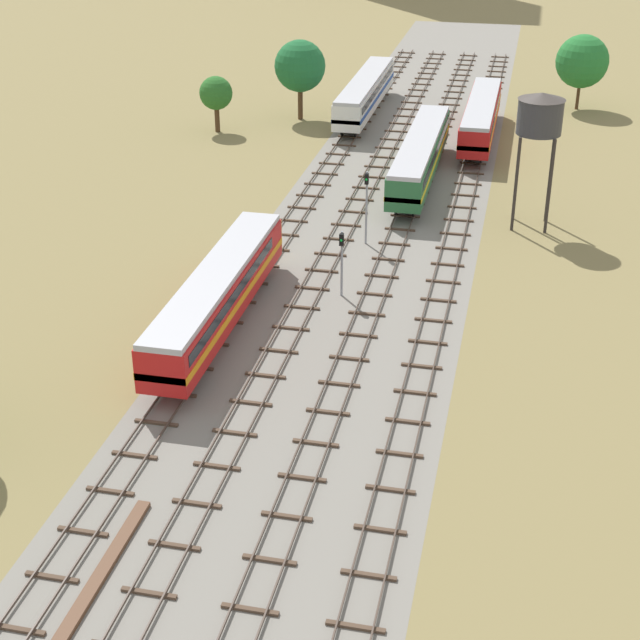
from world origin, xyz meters
The scene contains 17 objects.
ground_plane centered at (0.00, 56.00, 0.00)m, with size 480.00×480.00×0.00m, color olive.
ballast_bed centered at (0.00, 56.00, 0.00)m, with size 16.95×176.00×0.01m, color gray.
track_far_left centered at (-6.48, 57.00, 0.14)m, with size 2.40×126.00×0.29m.
track_left centered at (-2.16, 57.00, 0.14)m, with size 2.40×126.00×0.29m.
track_centre_left centered at (2.16, 57.00, 0.14)m, with size 2.40×126.00×0.29m.
track_centre centered at (6.48, 57.00, 0.14)m, with size 2.40×126.00×0.29m.
diesel_railcar_far_left_nearest centered at (-6.48, 33.43, 2.60)m, with size 2.96×20.50×3.80m.
passenger_coach_centre_left_near centered at (2.16, 64.27, 2.61)m, with size 2.96×22.00×3.80m.
diesel_railcar_centre_mid centered at (6.48, 78.11, 2.60)m, with size 2.96×20.50×3.80m.
passenger_coach_far_left_midfar centered at (-6.48, 85.19, 2.61)m, with size 2.96×22.00×3.80m.
water_tower centered at (11.97, 55.70, 8.79)m, with size 3.57×3.57×10.57m.
signal_post_nearest centered at (0.00, 49.21, 3.59)m, with size 0.28×0.47×5.68m.
signal_post_near centered at (0.00, 39.90, 2.98)m, with size 0.28×0.47×4.63m.
lineside_tree_0 centered at (-20.26, 75.63, 3.97)m, with size 3.39×3.39×5.71m.
lineside_tree_1 centered at (-13.00, 82.18, 5.67)m, with size 5.41×5.41×8.40m.
lineside_tree_2 centered at (16.26, 92.89, 5.28)m, with size 5.76×5.76×8.17m.
spare_rail_bundle centered at (-4.53, 10.95, 0.12)m, with size 0.60×10.00×0.24m, color brown.
Camera 1 is at (11.16, -17.09, 28.03)m, focal length 53.77 mm.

